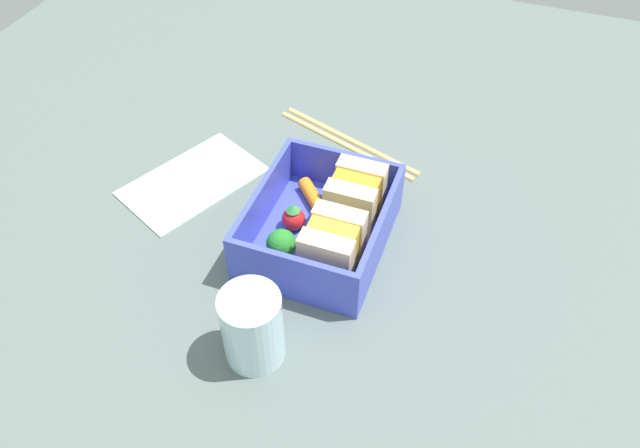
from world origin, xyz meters
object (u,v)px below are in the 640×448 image
Objects in this scene: sandwich_left at (355,197)px; carrot_stick_far_left at (311,194)px; folded_napkin at (193,181)px; sandwich_center_left at (332,246)px; strawberry_far_left at (293,220)px; drinking_glass at (252,327)px; chopstick_pair at (348,141)px; broccoli_floret at (281,245)px.

carrot_stick_far_left is at bearing -100.41° from sandwich_left.
sandwich_left is 19.76cm from folded_napkin.
sandwich_center_left reaches higher than folded_napkin.
strawberry_far_left is 14.67cm from folded_napkin.
drinking_glass is 24.38cm from folded_napkin.
sandwich_center_left is 0.75× the size of drinking_glass.
sandwich_center_left is 1.41× the size of carrot_stick_far_left.
carrot_stick_far_left is 0.53× the size of drinking_glass.
folded_napkin is at bearing -90.37° from sandwich_left.
folded_napkin is (12.68, -14.53, -0.15)cm from chopstick_pair.
strawberry_far_left is at bearing -55.12° from sandwich_left.
carrot_stick_far_left is (-8.05, -5.18, -2.11)cm from sandwich_center_left.
sandwich_center_left is 1.49× the size of broccoli_floret.
chopstick_pair is 2.53× the size of drinking_glass.
sandwich_left is 1.00× the size of sandwich_center_left.
sandwich_center_left is 9.80cm from carrot_stick_far_left.
broccoli_floret is at bearing -171.87° from drinking_glass.
strawberry_far_left is at bearing 74.27° from folded_napkin.
sandwich_left is 14.19cm from chopstick_pair.
drinking_glass is (17.95, -3.44, -0.21)cm from sandwich_left.
folded_napkin is at bearing -48.89° from chopstick_pair.
broccoli_floret is at bearing -78.12° from sandwich_center_left.
carrot_stick_far_left reaches higher than folded_napkin.
drinking_glass is (9.83, 1.41, 0.38)cm from broccoli_floret.
carrot_stick_far_left is 11.97cm from chopstick_pair.
sandwich_left is at bearing 180.00° from sandwich_center_left.
strawberry_far_left is 14.35cm from drinking_glass.
strawberry_far_left is (-3.30, -5.45, -1.51)cm from sandwich_center_left.
sandwich_center_left is 0.38× the size of folded_napkin.
broccoli_floret is (4.32, 0.60, 0.92)cm from strawberry_far_left.
folded_napkin is (-18.08, -15.94, -3.65)cm from drinking_glass.
folded_napkin is (-0.13, -19.38, -3.85)cm from sandwich_left.
chopstick_pair is (-19.91, -4.86, -3.70)cm from sandwich_center_left.
carrot_stick_far_left is 19.08cm from drinking_glass.
drinking_glass reaches higher than sandwich_center_left.
sandwich_left is at bearing 149.16° from broccoli_floret.
drinking_glass reaches higher than strawberry_far_left.
sandwich_center_left is 4.99cm from broccoli_floret.
broccoli_floret is (1.02, -4.85, -0.58)cm from sandwich_center_left.
chopstick_pair is 1.27× the size of folded_napkin.
broccoli_floret is at bearing 60.44° from folded_napkin.
folded_napkin is (-8.25, -14.54, -3.27)cm from broccoli_floret.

